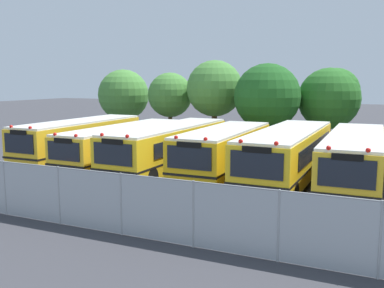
{
  "coord_description": "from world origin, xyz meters",
  "views": [
    {
      "loc": [
        7.75,
        -21.26,
        5.01
      ],
      "look_at": [
        -1.95,
        0.0,
        1.6
      ],
      "focal_mm": 40.56,
      "sensor_mm": 36.0,
      "label": 1
    }
  ],
  "objects_px": {
    "school_bus_2": "(169,146)",
    "school_bus_4": "(288,154)",
    "tree_0": "(123,95)",
    "tree_2": "(214,89)",
    "school_bus_3": "(224,151)",
    "school_bus_5": "(355,159)",
    "school_bus_1": "(125,144)",
    "school_bus_0": "(81,139)",
    "tree_1": "(172,95)",
    "tree_4": "(331,97)",
    "tree_3": "(268,96)"
  },
  "relations": [
    {
      "from": "school_bus_1",
      "to": "tree_2",
      "type": "relative_size",
      "value": 1.61
    },
    {
      "from": "tree_1",
      "to": "tree_2",
      "type": "xyz_separation_m",
      "value": [
        3.93,
        -0.44,
        0.5
      ]
    },
    {
      "from": "school_bus_1",
      "to": "tree_2",
      "type": "xyz_separation_m",
      "value": [
        1.54,
        10.33,
        3.06
      ]
    },
    {
      "from": "school_bus_1",
      "to": "school_bus_3",
      "type": "relative_size",
      "value": 1.15
    },
    {
      "from": "school_bus_0",
      "to": "school_bus_4",
      "type": "height_order",
      "value": "school_bus_4"
    },
    {
      "from": "tree_1",
      "to": "tree_4",
      "type": "distance_m",
      "value": 12.61
    },
    {
      "from": "tree_2",
      "to": "school_bus_5",
      "type": "bearing_deg",
      "value": -43.53
    },
    {
      "from": "school_bus_1",
      "to": "tree_2",
      "type": "height_order",
      "value": "tree_2"
    },
    {
      "from": "school_bus_5",
      "to": "tree_2",
      "type": "xyz_separation_m",
      "value": [
        -11.25,
        10.69,
        2.95
      ]
    },
    {
      "from": "school_bus_2",
      "to": "school_bus_5",
      "type": "height_order",
      "value": "school_bus_5"
    },
    {
      "from": "school_bus_3",
      "to": "tree_1",
      "type": "xyz_separation_m",
      "value": [
        -8.78,
        11.14,
        2.49
      ]
    },
    {
      "from": "school_bus_3",
      "to": "school_bus_1",
      "type": "bearing_deg",
      "value": -4.25
    },
    {
      "from": "school_bus_4",
      "to": "school_bus_0",
      "type": "bearing_deg",
      "value": -0.7
    },
    {
      "from": "school_bus_1",
      "to": "tree_4",
      "type": "xyz_separation_m",
      "value": [
        10.21,
        11.5,
        2.55
      ]
    },
    {
      "from": "tree_0",
      "to": "tree_2",
      "type": "distance_m",
      "value": 8.99
    },
    {
      "from": "school_bus_1",
      "to": "school_bus_0",
      "type": "bearing_deg",
      "value": 0.49
    },
    {
      "from": "tree_2",
      "to": "school_bus_3",
      "type": "bearing_deg",
      "value": -65.61
    },
    {
      "from": "tree_3",
      "to": "school_bus_1",
      "type": "bearing_deg",
      "value": -124.92
    },
    {
      "from": "school_bus_4",
      "to": "tree_1",
      "type": "distance_m",
      "value": 16.55
    },
    {
      "from": "school_bus_0",
      "to": "tree_0",
      "type": "relative_size",
      "value": 1.67
    },
    {
      "from": "school_bus_3",
      "to": "tree_3",
      "type": "relative_size",
      "value": 1.49
    },
    {
      "from": "tree_0",
      "to": "tree_4",
      "type": "distance_m",
      "value": 17.61
    },
    {
      "from": "school_bus_2",
      "to": "tree_1",
      "type": "distance_m",
      "value": 12.44
    },
    {
      "from": "school_bus_4",
      "to": "school_bus_1",
      "type": "bearing_deg",
      "value": -1.08
    },
    {
      "from": "school_bus_2",
      "to": "tree_1",
      "type": "bearing_deg",
      "value": -62.79
    },
    {
      "from": "school_bus_0",
      "to": "tree_2",
      "type": "relative_size",
      "value": 1.52
    },
    {
      "from": "school_bus_2",
      "to": "tree_4",
      "type": "xyz_separation_m",
      "value": [
        7.17,
        11.65,
        2.47
      ]
    },
    {
      "from": "school_bus_2",
      "to": "tree_3",
      "type": "xyz_separation_m",
      "value": [
        3.19,
        9.08,
        2.55
      ]
    },
    {
      "from": "school_bus_5",
      "to": "school_bus_3",
      "type": "bearing_deg",
      "value": -0.85
    },
    {
      "from": "school_bus_4",
      "to": "tree_0",
      "type": "xyz_separation_m",
      "value": [
        -17.09,
        11.39,
        2.29
      ]
    },
    {
      "from": "school_bus_1",
      "to": "school_bus_2",
      "type": "bearing_deg",
      "value": 177.86
    },
    {
      "from": "school_bus_1",
      "to": "tree_4",
      "type": "distance_m",
      "value": 15.59
    },
    {
      "from": "school_bus_2",
      "to": "school_bus_5",
      "type": "xyz_separation_m",
      "value": [
        9.75,
        -0.2,
        0.03
      ]
    },
    {
      "from": "school_bus_3",
      "to": "school_bus_5",
      "type": "bearing_deg",
      "value": 179.32
    },
    {
      "from": "school_bus_0",
      "to": "school_bus_1",
      "type": "relative_size",
      "value": 0.94
    },
    {
      "from": "tree_0",
      "to": "tree_1",
      "type": "distance_m",
      "value": 5.02
    },
    {
      "from": "school_bus_2",
      "to": "tree_1",
      "type": "height_order",
      "value": "tree_1"
    },
    {
      "from": "tree_0",
      "to": "school_bus_4",
      "type": "bearing_deg",
      "value": -33.67
    },
    {
      "from": "school_bus_2",
      "to": "school_bus_0",
      "type": "bearing_deg",
      "value": -0.68
    },
    {
      "from": "school_bus_2",
      "to": "tree_4",
      "type": "height_order",
      "value": "tree_4"
    },
    {
      "from": "school_bus_4",
      "to": "tree_4",
      "type": "height_order",
      "value": "tree_4"
    },
    {
      "from": "school_bus_5",
      "to": "tree_0",
      "type": "xyz_separation_m",
      "value": [
        -20.19,
        11.45,
        2.31
      ]
    },
    {
      "from": "school_bus_2",
      "to": "tree_4",
      "type": "relative_size",
      "value": 1.83
    },
    {
      "from": "school_bus_5",
      "to": "tree_1",
      "type": "height_order",
      "value": "tree_1"
    },
    {
      "from": "tree_0",
      "to": "tree_3",
      "type": "bearing_deg",
      "value": -9.05
    },
    {
      "from": "school_bus_4",
      "to": "tree_4",
      "type": "distance_m",
      "value": 12.04
    },
    {
      "from": "school_bus_2",
      "to": "tree_2",
      "type": "height_order",
      "value": "tree_2"
    },
    {
      "from": "school_bus_4",
      "to": "tree_1",
      "type": "xyz_separation_m",
      "value": [
        -12.08,
        11.05,
        2.43
      ]
    },
    {
      "from": "school_bus_2",
      "to": "tree_1",
      "type": "xyz_separation_m",
      "value": [
        -5.43,
        10.92,
        2.48
      ]
    },
    {
      "from": "school_bus_2",
      "to": "school_bus_4",
      "type": "distance_m",
      "value": 6.66
    }
  ]
}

